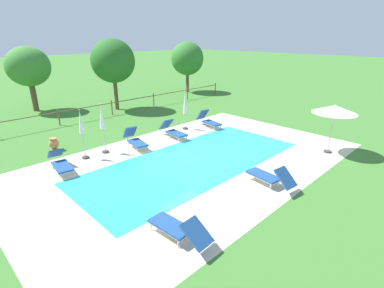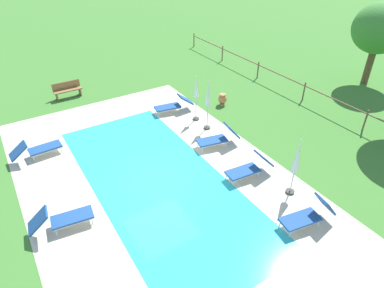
{
  "view_description": "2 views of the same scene",
  "coord_description": "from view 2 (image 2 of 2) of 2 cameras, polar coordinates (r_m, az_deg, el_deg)",
  "views": [
    {
      "loc": [
        -8.56,
        -8.51,
        5.36
      ],
      "look_at": [
        0.41,
        0.5,
        0.6
      ],
      "focal_mm": 27.37,
      "sensor_mm": 36.0,
      "label": 1
    },
    {
      "loc": [
        9.0,
        -4.1,
        8.2
      ],
      "look_at": [
        -0.7,
        1.95,
        0.62
      ],
      "focal_mm": 31.44,
      "sensor_mm": 36.0,
      "label": 2
    }
  ],
  "objects": [
    {
      "name": "terracotta_urn_near_fence",
      "position": [
        18.07,
        5.2,
        7.61
      ],
      "size": [
        0.45,
        0.45,
        0.62
      ],
      "color": "#C67547",
      "rests_on": "ground"
    },
    {
      "name": "sun_lounger_south_mid",
      "position": [
        11.6,
        -21.1,
        -11.72
      ],
      "size": [
        0.83,
        2.02,
        0.89
      ],
      "color": "navy",
      "rests_on": "ground"
    },
    {
      "name": "sun_lounger_north_near_steps",
      "position": [
        11.54,
        19.01,
        -11.34
      ],
      "size": [
        0.89,
        1.92,
        1.0
      ],
      "color": "navy",
      "rests_on": "ground"
    },
    {
      "name": "sun_lounger_north_end",
      "position": [
        17.33,
        -3.27,
        6.62
      ],
      "size": [
        0.89,
        2.07,
        0.83
      ],
      "color": "navy",
      "rests_on": "ground"
    },
    {
      "name": "patio_umbrella_closed_row_mid_west",
      "position": [
        16.04,
        0.7,
        8.91
      ],
      "size": [
        0.32,
        0.32,
        2.32
      ],
      "color": "#383838",
      "rests_on": "ground"
    },
    {
      "name": "tree_west_mid",
      "position": [
        22.44,
        29.29,
        16.69
      ],
      "size": [
        3.01,
        3.01,
        4.64
      ],
      "color": "brown",
      "rests_on": "ground"
    },
    {
      "name": "wooden_bench_lawn_side",
      "position": [
        20.04,
        -20.4,
        8.7
      ],
      "size": [
        0.45,
        1.5,
        0.87
      ],
      "color": "olive",
      "rests_on": "ground"
    },
    {
      "name": "ground_plane",
      "position": [
        12.85,
        -5.76,
        -6.33
      ],
      "size": [
        160.0,
        160.0,
        0.0
      ],
      "primitive_type": "plane",
      "color": "#3D752D"
    },
    {
      "name": "sun_lounger_north_mid",
      "position": [
        15.27,
        -24.74,
        -0.77
      ],
      "size": [
        0.71,
        2.04,
        0.82
      ],
      "color": "navy",
      "rests_on": "ground"
    },
    {
      "name": "patio_umbrella_closed_row_centre",
      "position": [
        15.24,
        2.7,
        7.82
      ],
      "size": [
        0.32,
        0.32,
        2.43
      ],
      "color": "#383838",
      "rests_on": "ground"
    },
    {
      "name": "sun_lounger_south_near_corner",
      "position": [
        12.98,
        9.65,
        -4.02
      ],
      "size": [
        0.77,
        1.96,
        0.94
      ],
      "color": "navy",
      "rests_on": "ground"
    },
    {
      "name": "pool_deck_paving",
      "position": [
        12.84,
        -5.76,
        -6.31
      ],
      "size": [
        15.41,
        9.31,
        0.01
      ],
      "primitive_type": "cube",
      "color": "beige",
      "rests_on": "ground"
    },
    {
      "name": "swimming_pool_water",
      "position": [
        12.84,
        -5.77,
        -6.31
      ],
      "size": [
        10.63,
        4.54,
        0.01
      ],
      "primitive_type": "cube",
      "color": "#2DB7C6",
      "rests_on": "ground"
    },
    {
      "name": "perimeter_fence",
      "position": [
        18.32,
        22.82,
        6.66
      ],
      "size": [
        26.18,
        0.08,
        1.05
      ],
      "color": "brown",
      "rests_on": "ground"
    },
    {
      "name": "pool_coping_rim",
      "position": [
        12.84,
        -5.77,
        -6.29
      ],
      "size": [
        11.11,
        5.02,
        0.01
      ],
      "color": "beige",
      "rests_on": "ground"
    },
    {
      "name": "patio_umbrella_closed_row_mid_east",
      "position": [
        11.92,
        17.35,
        -2.55
      ],
      "size": [
        0.32,
        0.32,
        2.31
      ],
      "color": "#383838",
      "rests_on": "ground"
    },
    {
      "name": "sun_lounger_north_far",
      "position": [
        14.58,
        4.4,
        1.04
      ],
      "size": [
        0.96,
        1.96,
        0.97
      ],
      "color": "navy",
      "rests_on": "ground"
    }
  ]
}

